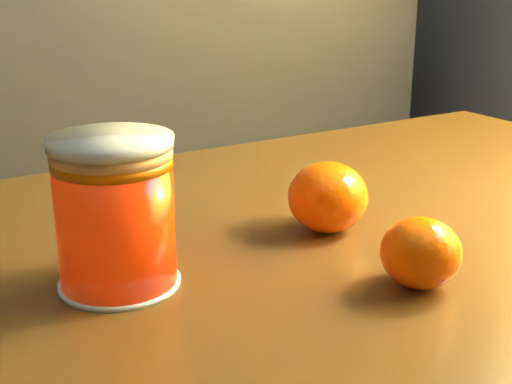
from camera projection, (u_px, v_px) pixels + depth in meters
name	position (u px, v px, depth m)	size (l,w,h in m)	color
table	(349.00, 344.00, 0.63)	(1.08, 0.84, 0.74)	brown
juice_glass	(115.00, 214.00, 0.51)	(0.09, 0.09, 0.11)	#FF2B05
orange_front	(421.00, 253.00, 0.52)	(0.06, 0.06, 0.05)	#FF5D05
orange_back	(328.00, 197.00, 0.62)	(0.07, 0.07, 0.06)	#FF5D05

